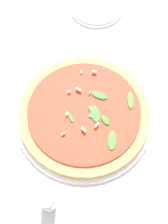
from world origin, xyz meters
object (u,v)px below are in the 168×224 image
object	(u,v)px
pizza_arugula_main	(84,114)
shaker_pepper	(48,203)
side_plate_white	(96,5)
wine_glass	(88,219)

from	to	relation	value
pizza_arugula_main	shaker_pepper	world-z (taller)	shaker_pepper
side_plate_white	shaker_pepper	size ratio (longest dim) A/B	2.39
wine_glass	side_plate_white	world-z (taller)	wine_glass
wine_glass	shaker_pepper	size ratio (longest dim) A/B	2.34
pizza_arugula_main	side_plate_white	bearing A→B (deg)	-99.83
wine_glass	pizza_arugula_main	bearing A→B (deg)	-92.37
wine_glass	side_plate_white	distance (m)	0.61
wine_glass	shaker_pepper	world-z (taller)	wine_glass
shaker_pepper	pizza_arugula_main	bearing A→B (deg)	-113.94
wine_glass	shaker_pepper	xyz separation A→B (m)	(0.08, -0.05, -0.08)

